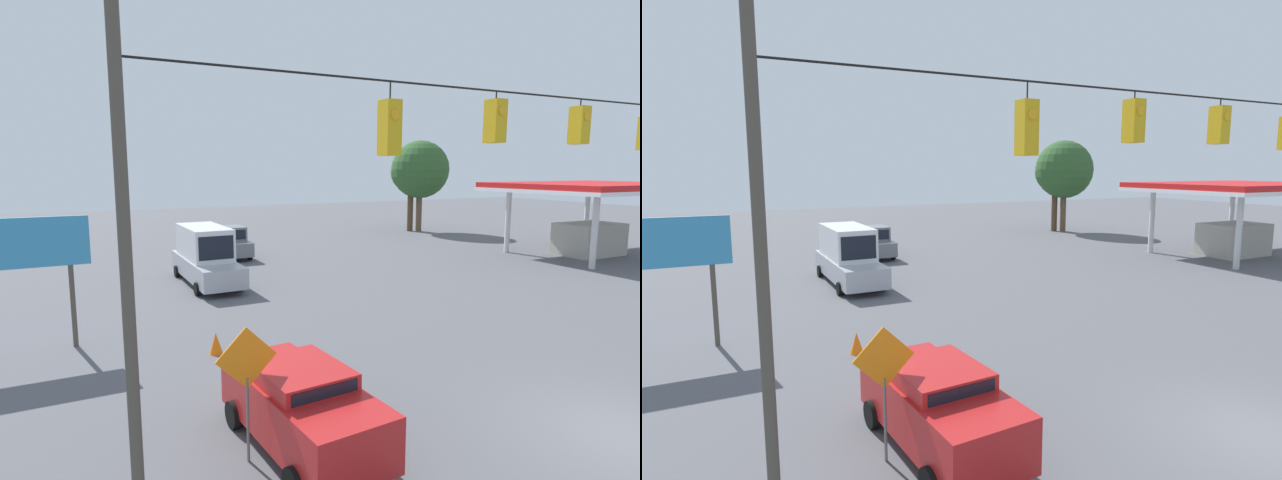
% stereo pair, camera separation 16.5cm
% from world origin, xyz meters
% --- Properties ---
extents(ground_plane, '(140.00, 140.00, 0.00)m').
position_xyz_m(ground_plane, '(0.00, 0.00, 0.00)').
color(ground_plane, '#56565B').
extents(overhead_signal_span, '(20.37, 0.38, 8.32)m').
position_xyz_m(overhead_signal_span, '(0.03, -1.67, 5.41)').
color(overhead_signal_span, '#4C473D').
rests_on(overhead_signal_span, ground_plane).
extents(sedan_red_parked_shoulder, '(2.35, 4.71, 1.82)m').
position_xyz_m(sedan_red_parked_shoulder, '(6.69, -2.80, 0.95)').
color(sedan_red_parked_shoulder, red).
rests_on(sedan_red_parked_shoulder, ground_plane).
extents(box_truck_silver_withflow_far, '(2.45, 7.07, 2.95)m').
position_xyz_m(box_truck_silver_withflow_far, '(4.71, -19.13, 1.45)').
color(box_truck_silver_withflow_far, '#A8AAB2').
rests_on(box_truck_silver_withflow_far, ground_plane).
extents(pickup_truck_grey_withflow_deep, '(2.31, 5.58, 2.12)m').
position_xyz_m(pickup_truck_grey_withflow_deep, '(1.57, -26.16, 0.98)').
color(pickup_truck_grey_withflow_deep, slate).
rests_on(pickup_truck_grey_withflow_deep, ground_plane).
extents(traffic_cone_nearest, '(0.43, 0.43, 0.69)m').
position_xyz_m(traffic_cone_nearest, '(7.09, -3.88, 0.35)').
color(traffic_cone_nearest, orange).
rests_on(traffic_cone_nearest, ground_plane).
extents(traffic_cone_second, '(0.43, 0.43, 0.69)m').
position_xyz_m(traffic_cone_second, '(7.02, -6.25, 0.35)').
color(traffic_cone_second, orange).
rests_on(traffic_cone_second, ground_plane).
extents(traffic_cone_third, '(0.43, 0.43, 0.69)m').
position_xyz_m(traffic_cone_third, '(6.89, -8.97, 0.35)').
color(traffic_cone_third, orange).
rests_on(traffic_cone_third, ground_plane).
extents(gas_station, '(12.20, 9.48, 4.96)m').
position_xyz_m(gas_station, '(-21.00, -15.83, 3.63)').
color(gas_station, red).
rests_on(gas_station, ground_plane).
extents(roadside_billboard, '(4.16, 0.16, 4.40)m').
position_xyz_m(roadside_billboard, '(12.38, -11.75, 3.26)').
color(roadside_billboard, '#4C473D').
rests_on(roadside_billboard, ground_plane).
extents(work_zone_sign, '(1.27, 0.06, 2.84)m').
position_xyz_m(work_zone_sign, '(7.86, -2.78, 1.99)').
color(work_zone_sign, slate).
rests_on(work_zone_sign, ground_plane).
extents(tree_horizon_left, '(5.38, 5.38, 8.52)m').
position_xyz_m(tree_horizon_left, '(-18.70, -31.72, 5.80)').
color(tree_horizon_left, brown).
rests_on(tree_horizon_left, ground_plane).
extents(tree_horizon_right, '(3.85, 3.85, 7.54)m').
position_xyz_m(tree_horizon_right, '(-18.02, -32.17, 5.53)').
color(tree_horizon_right, '#4C3823').
rests_on(tree_horizon_right, ground_plane).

